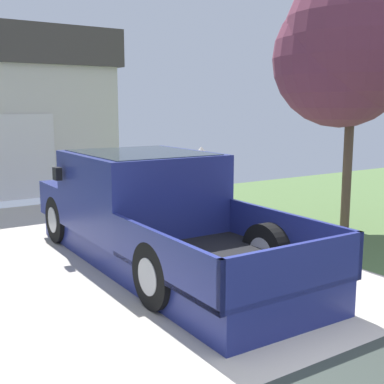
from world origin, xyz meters
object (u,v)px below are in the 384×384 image
at_px(person_with_hat, 201,187).
at_px(front_yard_tree, 350,49).
at_px(pickup_truck, 147,211).
at_px(handbag, 213,234).

xyz_separation_m(person_with_hat, front_yard_tree, (2.64, -0.89, 2.40)).
relative_size(pickup_truck, handbag, 14.53).
bearing_deg(pickup_truck, person_with_hat, 18.72).
bearing_deg(handbag, front_yard_tree, -15.46).
bearing_deg(front_yard_tree, person_with_hat, 161.38).
height_order(person_with_hat, front_yard_tree, front_yard_tree).
relative_size(pickup_truck, person_with_hat, 3.43).
bearing_deg(handbag, pickup_truck, -171.10).
distance_m(pickup_truck, person_with_hat, 1.39).
bearing_deg(handbag, person_with_hat, 121.66).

